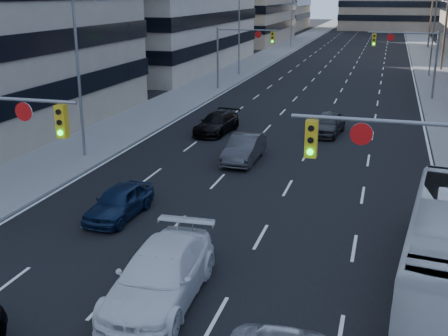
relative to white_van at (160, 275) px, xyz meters
name	(u,v)px	position (x,y,z in m)	size (l,w,h in m)	color
road_surface	(365,33)	(0.16, 123.48, -0.84)	(18.00, 300.00, 0.02)	black
sidewalk_left	(315,32)	(-11.34, 123.48, -0.78)	(5.00, 300.00, 0.15)	slate
sidewalk_right	(417,34)	(11.66, 123.48, -0.78)	(5.00, 300.00, 0.15)	slate
signal_near_right	(431,176)	(7.61, 1.47, 3.47)	(6.59, 0.33, 6.00)	slate
signal_far_left	(241,46)	(-7.52, 38.47, 3.45)	(6.09, 0.33, 6.00)	slate
signal_far_right	(409,50)	(7.84, 38.47, 3.45)	(6.09, 0.33, 6.00)	slate
utility_pole_midblock	(446,22)	(12.36, 59.48, 4.93)	(2.20, 0.28, 11.00)	#4C3D2D
utility_pole_distant	(431,13)	(12.36, 89.48, 4.93)	(2.20, 0.28, 11.00)	#4C3D2D
streetlight_left_near	(81,71)	(-10.18, 13.48, 4.20)	(2.03, 0.22, 9.00)	slate
streetlight_left_mid	(240,31)	(-10.18, 48.48, 4.20)	(2.03, 0.22, 9.00)	slate
streetlight_left_far	(293,18)	(-10.18, 83.48, 4.20)	(2.03, 0.22, 9.00)	slate
streetlight_right_far	(432,31)	(10.50, 53.48, 4.20)	(2.03, 0.22, 9.00)	slate
white_van	(160,275)	(0.00, 0.00, 0.00)	(2.39, 5.87, 1.70)	silver
transit_bus	(448,246)	(8.56, 3.47, 0.58)	(2.40, 10.26, 2.86)	silver
sedan_blue	(119,202)	(-4.29, 5.82, -0.16)	(1.64, 4.08, 1.39)	#0D1D37
sedan_grey_center	(244,149)	(-1.24, 15.36, -0.11)	(1.58, 4.53, 1.49)	#333436
sedan_black_far	(217,123)	(-4.68, 21.29, -0.17)	(1.92, 4.72, 1.37)	black
sedan_grey_right	(328,124)	(2.62, 23.03, -0.10)	(1.78, 4.42, 1.51)	#2E2D30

